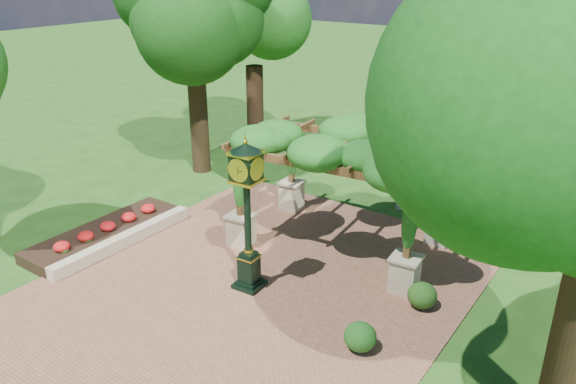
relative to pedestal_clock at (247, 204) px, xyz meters
The scene contains 13 objects.
ground 2.57m from the pedestal_clock, 83.42° to the right, with size 120.00×120.00×0.00m, color #1E4714.
brick_plaza 2.40m from the pedestal_clock, 48.77° to the left, with size 10.00×12.00×0.04m, color brown.
border_wall 5.03m from the pedestal_clock, behind, with size 0.35×5.00×0.40m, color #C6B793.
flower_bed 5.85m from the pedestal_clock, behind, with size 1.50×5.00×0.36m, color red.
pedestal_clock is the anchor object (origin of this frame).
pergola 3.60m from the pedestal_clock, 78.43° to the left, with size 6.22×4.22×3.72m.
sundial 7.50m from the pedestal_clock, 80.96° to the left, with size 0.64×0.64×0.88m.
shrub_front 4.19m from the pedestal_clock, ahead, with size 0.73×0.73×0.65m, color #1C5217.
shrub_mid 4.87m from the pedestal_clock, 22.81° to the left, with size 0.73×0.73×0.65m, color #204914.
shrub_back 6.68m from the pedestal_clock, 58.03° to the left, with size 1.03×1.03×0.93m, color #25601C.
tree_west_near 10.09m from the pedestal_clock, 140.93° to the left, with size 3.74×3.74×9.59m.
tree_west_far 13.07m from the pedestal_clock, 127.37° to the left, with size 3.99×3.99×9.33m.
tree_north 13.86m from the pedestal_clock, 85.04° to the left, with size 4.25×4.25×7.97m.
Camera 1 is at (8.02, -8.90, 8.01)m, focal length 35.00 mm.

